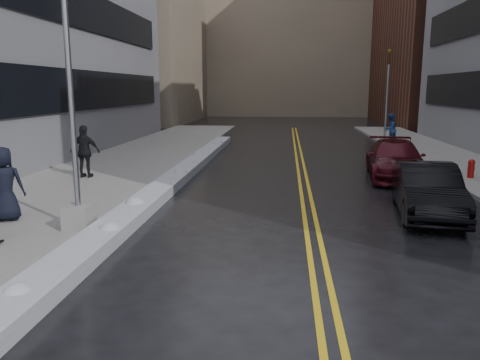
% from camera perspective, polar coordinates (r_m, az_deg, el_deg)
% --- Properties ---
extents(ground, '(160.00, 160.00, 0.00)m').
position_cam_1_polar(ground, '(9.63, -5.56, -10.77)').
color(ground, black).
rests_on(ground, ground).
extents(sidewalk_west, '(5.50, 50.00, 0.15)m').
position_cam_1_polar(sidewalk_west, '(20.52, -16.00, 0.83)').
color(sidewalk_west, gray).
rests_on(sidewalk_west, ground).
extents(lane_line_left, '(0.12, 50.00, 0.01)m').
position_cam_1_polar(lane_line_left, '(19.11, 7.23, 0.22)').
color(lane_line_left, gold).
rests_on(lane_line_left, ground).
extents(lane_line_right, '(0.12, 50.00, 0.01)m').
position_cam_1_polar(lane_line_right, '(19.12, 8.13, 0.20)').
color(lane_line_right, gold).
rests_on(lane_line_right, ground).
extents(snow_ridge, '(0.90, 30.00, 0.34)m').
position_cam_1_polar(snow_ridge, '(17.62, -8.38, -0.18)').
color(snow_ridge, silver).
rests_on(snow_ridge, ground).
extents(building_west_far, '(14.00, 22.00, 18.00)m').
position_cam_1_polar(building_west_far, '(55.79, -12.98, 16.39)').
color(building_west_far, gray).
rests_on(building_west_far, ground).
extents(building_far, '(36.00, 16.00, 22.00)m').
position_cam_1_polar(building_far, '(69.16, 6.05, 17.19)').
color(building_far, gray).
rests_on(building_far, ground).
extents(lamppost, '(0.65, 0.65, 7.62)m').
position_cam_1_polar(lamppost, '(11.95, -19.67, 5.43)').
color(lamppost, gray).
rests_on(lamppost, sidewalk_west).
extents(fire_hydrant, '(0.26, 0.26, 0.73)m').
position_cam_1_polar(fire_hydrant, '(20.33, 26.36, 1.36)').
color(fire_hydrant, maroon).
rests_on(fire_hydrant, sidewalk_east).
extents(traffic_signal, '(0.16, 0.20, 6.00)m').
position_cam_1_polar(traffic_signal, '(33.45, 17.51, 10.28)').
color(traffic_signal, gray).
rests_on(traffic_signal, sidewalk_east).
extents(pedestrian_c, '(1.09, 0.87, 1.95)m').
position_cam_1_polar(pedestrian_c, '(13.67, -26.79, -0.44)').
color(pedestrian_c, black).
rests_on(pedestrian_c, sidewalk_west).
extents(pedestrian_d, '(1.21, 0.54, 2.04)m').
position_cam_1_polar(pedestrian_d, '(19.19, -18.38, 3.32)').
color(pedestrian_d, black).
rests_on(pedestrian_d, sidewalk_west).
extents(pedestrian_east, '(1.18, 1.17, 1.92)m').
position_cam_1_polar(pedestrian_east, '(30.55, 17.84, 5.93)').
color(pedestrian_east, navy).
rests_on(pedestrian_east, sidewalk_east).
extents(car_black, '(2.09, 4.64, 1.48)m').
position_cam_1_polar(car_black, '(14.32, 21.86, -1.15)').
color(car_black, black).
rests_on(car_black, ground).
extents(car_maroon, '(2.65, 5.39, 1.51)m').
position_cam_1_polar(car_maroon, '(19.94, 18.42, 2.38)').
color(car_maroon, '#3C0911').
rests_on(car_maroon, ground).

